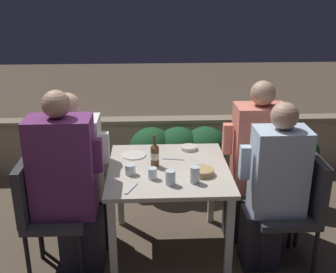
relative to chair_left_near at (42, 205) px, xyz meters
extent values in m
plane|color=brown|center=(0.92, 0.16, -0.53)|extent=(16.00, 16.00, 0.00)
cube|color=gray|center=(0.92, 1.67, -0.24)|extent=(9.00, 0.14, 0.58)
cube|color=gray|center=(0.92, 1.67, 0.07)|extent=(9.00, 0.18, 0.04)
cube|color=#BCB2A3|center=(0.92, 0.16, 0.19)|extent=(0.90, 0.94, 0.03)
cube|color=silver|center=(0.52, -0.26, -0.18)|extent=(0.05, 0.05, 0.70)
cube|color=silver|center=(1.31, -0.26, -0.18)|extent=(0.05, 0.05, 0.70)
cube|color=silver|center=(0.52, 0.58, -0.18)|extent=(0.05, 0.05, 0.70)
cube|color=silver|center=(1.31, 0.58, -0.18)|extent=(0.05, 0.05, 0.70)
cube|color=brown|center=(1.07, 1.19, -0.39)|extent=(0.98, 0.36, 0.28)
ellipsoid|color=#194723|center=(0.79, 1.19, -0.06)|extent=(0.44, 0.47, 0.42)
ellipsoid|color=#194723|center=(1.07, 1.19, -0.06)|extent=(0.44, 0.47, 0.42)
ellipsoid|color=#194723|center=(1.34, 1.19, -0.06)|extent=(0.44, 0.47, 0.42)
cube|color=#333338|center=(0.10, 0.00, -0.10)|extent=(0.44, 0.44, 0.05)
cube|color=#333338|center=(-0.10, 0.00, 0.14)|extent=(0.06, 0.44, 0.42)
cylinder|color=black|center=(-0.09, -0.19, -0.33)|extent=(0.03, 0.03, 0.40)
cylinder|color=black|center=(0.28, -0.19, -0.33)|extent=(0.03, 0.03, 0.40)
cylinder|color=black|center=(-0.09, 0.19, -0.33)|extent=(0.03, 0.03, 0.40)
cylinder|color=black|center=(0.28, 0.19, -0.33)|extent=(0.03, 0.03, 0.40)
cube|color=#282833|center=(0.27, 0.00, -0.30)|extent=(0.31, 0.23, 0.45)
cube|color=#6B2D66|center=(0.17, 0.00, 0.29)|extent=(0.44, 0.26, 0.73)
cube|color=#6B2D66|center=(0.42, 0.00, 0.38)|extent=(0.07, 0.07, 0.24)
sphere|color=tan|center=(0.17, 0.00, 0.75)|extent=(0.19, 0.19, 0.19)
cube|color=#333338|center=(0.11, 0.29, -0.10)|extent=(0.44, 0.44, 0.05)
cube|color=#333338|center=(-0.08, 0.29, 0.14)|extent=(0.06, 0.44, 0.42)
cylinder|color=black|center=(-0.08, 0.10, -0.33)|extent=(0.03, 0.03, 0.40)
cylinder|color=black|center=(0.30, 0.10, -0.33)|extent=(0.03, 0.03, 0.40)
cylinder|color=black|center=(-0.08, 0.48, -0.33)|extent=(0.03, 0.03, 0.40)
cylinder|color=black|center=(0.30, 0.48, -0.33)|extent=(0.03, 0.03, 0.40)
cube|color=#282833|center=(0.28, 0.29, -0.30)|extent=(0.31, 0.23, 0.45)
cube|color=white|center=(0.18, 0.29, 0.24)|extent=(0.44, 0.26, 0.63)
cube|color=white|center=(0.43, 0.29, 0.32)|extent=(0.07, 0.07, 0.24)
sphere|color=tan|center=(0.18, 0.29, 0.65)|extent=(0.19, 0.19, 0.19)
cube|color=#333338|center=(1.76, -0.03, -0.10)|extent=(0.44, 0.44, 0.05)
cube|color=#333338|center=(1.95, -0.03, 0.14)|extent=(0.06, 0.44, 0.42)
cylinder|color=black|center=(1.57, -0.22, -0.33)|extent=(0.03, 0.03, 0.40)
cylinder|color=black|center=(1.95, -0.22, -0.33)|extent=(0.03, 0.03, 0.40)
cylinder|color=black|center=(1.57, 0.16, -0.33)|extent=(0.03, 0.03, 0.40)
cylinder|color=black|center=(1.95, 0.16, -0.33)|extent=(0.03, 0.03, 0.40)
cube|color=#282833|center=(1.59, -0.03, -0.30)|extent=(0.27, 0.23, 0.45)
cube|color=silver|center=(1.69, -0.03, 0.24)|extent=(0.38, 0.26, 0.64)
cube|color=silver|center=(1.44, -0.03, 0.32)|extent=(0.07, 0.07, 0.24)
sphere|color=tan|center=(1.69, -0.03, 0.66)|extent=(0.19, 0.19, 0.19)
cube|color=#333338|center=(1.70, 0.33, -0.10)|extent=(0.44, 0.44, 0.05)
cube|color=#333338|center=(1.90, 0.33, 0.14)|extent=(0.06, 0.44, 0.42)
cylinder|color=black|center=(1.51, 0.14, -0.33)|extent=(0.03, 0.03, 0.40)
cylinder|color=black|center=(1.89, 0.14, -0.33)|extent=(0.03, 0.03, 0.40)
cylinder|color=black|center=(1.51, 0.52, -0.33)|extent=(0.03, 0.03, 0.40)
cylinder|color=black|center=(1.89, 0.52, -0.33)|extent=(0.03, 0.03, 0.40)
cube|color=#282833|center=(1.53, 0.33, -0.30)|extent=(0.27, 0.23, 0.45)
cube|color=#E07A66|center=(1.63, 0.33, 0.27)|extent=(0.39, 0.26, 0.70)
cube|color=#E07A66|center=(1.38, 0.33, 0.36)|extent=(0.07, 0.07, 0.24)
sphere|color=tan|center=(1.63, 0.33, 0.72)|extent=(0.19, 0.19, 0.19)
cylinder|color=brown|center=(0.81, 0.19, 0.28)|extent=(0.06, 0.06, 0.15)
cylinder|color=beige|center=(0.81, 0.19, 0.29)|extent=(0.07, 0.07, 0.05)
cone|color=brown|center=(0.81, 0.19, 0.37)|extent=(0.06, 0.06, 0.03)
cylinder|color=brown|center=(0.81, 0.19, 0.42)|extent=(0.02, 0.02, 0.06)
cylinder|color=silver|center=(0.65, 0.39, 0.21)|extent=(0.19, 0.19, 0.01)
cylinder|color=beige|center=(1.10, 0.50, 0.22)|extent=(0.14, 0.14, 0.03)
torus|color=beige|center=(1.10, 0.50, 0.23)|extent=(0.14, 0.14, 0.01)
cylinder|color=tan|center=(1.15, 0.02, 0.23)|extent=(0.17, 0.17, 0.04)
torus|color=tan|center=(1.15, 0.02, 0.24)|extent=(0.17, 0.17, 0.01)
cylinder|color=silver|center=(1.08, -0.10, 0.26)|extent=(0.07, 0.07, 0.12)
cylinder|color=silver|center=(0.64, 0.05, 0.24)|extent=(0.08, 0.08, 0.08)
cylinder|color=silver|center=(0.92, -0.12, 0.26)|extent=(0.07, 0.07, 0.10)
cylinder|color=silver|center=(0.79, -0.03, 0.24)|extent=(0.06, 0.06, 0.08)
cube|color=silver|center=(0.96, 0.30, 0.21)|extent=(0.17, 0.05, 0.01)
cube|color=silver|center=(0.65, -0.17, 0.21)|extent=(0.09, 0.16, 0.01)
cylinder|color=#B2A899|center=(2.17, 0.85, -0.42)|extent=(0.26, 0.26, 0.21)
cylinder|color=#47331E|center=(2.17, 0.85, -0.22)|extent=(0.03, 0.03, 0.19)
ellipsoid|color=#194723|center=(2.17, 0.85, 0.02)|extent=(0.36, 0.36, 0.33)
camera|label=1|loc=(0.78, -2.70, 1.52)|focal=45.00mm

